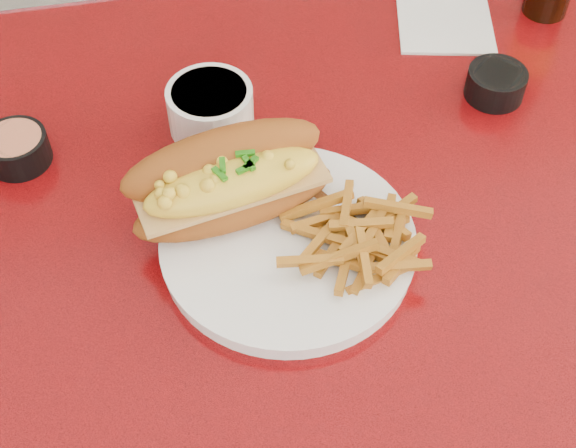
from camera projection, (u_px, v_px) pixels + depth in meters
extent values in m
cube|color=red|center=(372.00, 203.00, 0.84)|extent=(1.20, 0.80, 0.04)
cylinder|color=silver|center=(350.00, 378.00, 1.13)|extent=(0.09, 0.09, 0.72)
cube|color=#930C09|center=(256.00, 93.00, 1.73)|extent=(1.20, 0.50, 0.45)
cylinder|color=white|center=(288.00, 245.00, 0.77)|extent=(0.28, 0.28, 0.02)
cylinder|color=white|center=(288.00, 239.00, 0.76)|extent=(0.28, 0.28, 0.00)
ellipsoid|color=#984E18|center=(234.00, 201.00, 0.77)|extent=(0.21, 0.10, 0.04)
cube|color=tan|center=(233.00, 189.00, 0.75)|extent=(0.19, 0.08, 0.01)
ellipsoid|color=yellow|center=(233.00, 182.00, 0.74)|extent=(0.18, 0.09, 0.04)
ellipsoid|color=#984E18|center=(223.00, 160.00, 0.76)|extent=(0.21, 0.11, 0.08)
cube|color=silver|center=(326.00, 201.00, 0.79)|extent=(0.08, 0.12, 0.00)
cube|color=silver|center=(270.00, 157.00, 0.83)|extent=(0.04, 0.04, 0.00)
cylinder|color=white|center=(211.00, 109.00, 0.86)|extent=(0.10, 0.10, 0.05)
cylinder|color=black|center=(209.00, 93.00, 0.84)|extent=(0.09, 0.09, 0.01)
cylinder|color=black|center=(17.00, 149.00, 0.84)|extent=(0.09, 0.09, 0.03)
cylinder|color=#CB6C4A|center=(13.00, 140.00, 0.83)|extent=(0.08, 0.08, 0.01)
cylinder|color=black|center=(496.00, 84.00, 0.90)|extent=(0.09, 0.09, 0.03)
cylinder|color=#CB6C4A|center=(498.00, 75.00, 0.89)|extent=(0.07, 0.07, 0.01)
cube|color=white|center=(445.00, 25.00, 0.99)|extent=(0.14, 0.14, 0.00)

